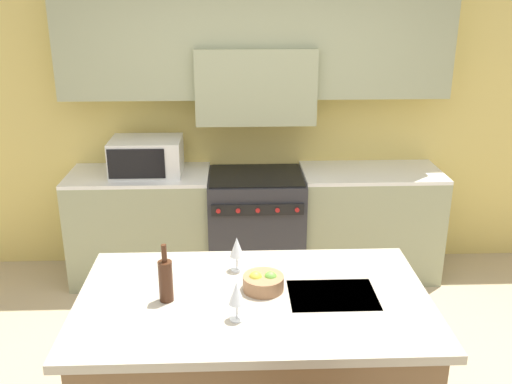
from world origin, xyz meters
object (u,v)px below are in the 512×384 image
object	(u,v)px
range_stove	(256,226)
microwave	(147,156)
fruit_bowl	(263,282)
wine_glass_far	(237,248)
wine_bottle	(166,280)
wine_glass_near	(237,294)

from	to	relation	value
range_stove	microwave	xyz separation A→B (m)	(-0.90, 0.02, 0.63)
microwave	fruit_bowl	xyz separation A→B (m)	(0.86, -1.94, -0.11)
wine_glass_far	range_stove	bearing A→B (deg)	84.31
microwave	wine_bottle	distance (m)	2.06
microwave	wine_glass_far	xyz separation A→B (m)	(0.73, -1.72, -0.02)
wine_bottle	fruit_bowl	xyz separation A→B (m)	(0.48, 0.09, -0.07)
range_stove	wine_glass_far	distance (m)	1.82
microwave	wine_glass_far	bearing A→B (deg)	-67.10
wine_bottle	fruit_bowl	bearing A→B (deg)	10.17
wine_bottle	wine_glass_far	distance (m)	0.46
range_stove	wine_glass_near	size ratio (longest dim) A/B	4.71
range_stove	fruit_bowl	xyz separation A→B (m)	(-0.04, -1.92, 0.52)
wine_glass_far	wine_bottle	bearing A→B (deg)	-139.08
range_stove	fruit_bowl	size ratio (longest dim) A/B	4.40
wine_bottle	fruit_bowl	world-z (taller)	wine_bottle
microwave	wine_bottle	size ratio (longest dim) A/B	1.89
microwave	wine_glass_near	bearing A→B (deg)	-71.90
wine_bottle	wine_glass_near	distance (m)	0.39
wine_bottle	range_stove	bearing A→B (deg)	75.48
wine_glass_near	wine_bottle	bearing A→B (deg)	151.52
wine_bottle	wine_glass_far	xyz separation A→B (m)	(0.35, 0.30, 0.02)
wine_bottle	wine_glass_near	world-z (taller)	wine_bottle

